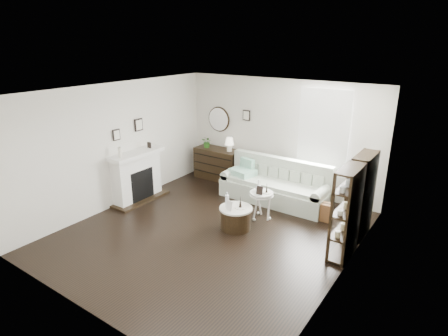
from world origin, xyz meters
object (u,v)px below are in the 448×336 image
Objects in this scene: sofa at (275,187)px; dresser at (218,164)px; pedestal_table at (262,195)px; drum_table at (236,218)px.

dresser is at bearing 168.33° from sofa.
sofa is at bearing 100.77° from pedestal_table.
dresser is 2.81m from drum_table.
drum_table is at bearing -90.16° from sofa.
sofa is 1.67m from drum_table.
sofa reaches higher than dresser.
sofa is at bearing 89.84° from drum_table.
sofa reaches higher than pedestal_table.
drum_table is (-0.00, -1.66, -0.09)m from sofa.
dresser reaches higher than pedestal_table.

